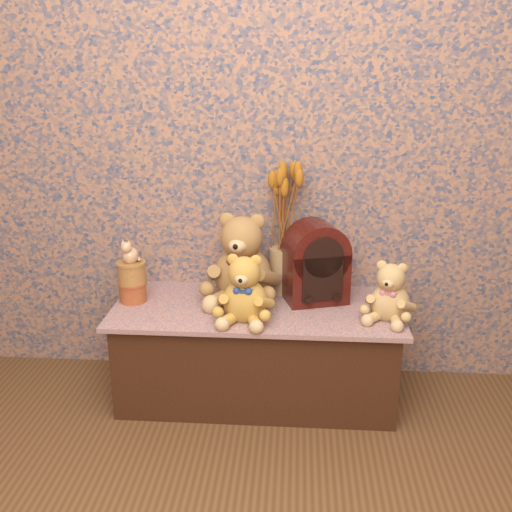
% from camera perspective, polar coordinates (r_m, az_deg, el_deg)
% --- Properties ---
extents(display_shelf, '(1.21, 0.54, 0.43)m').
position_cam_1_polar(display_shelf, '(2.58, 0.08, -9.25)').
color(display_shelf, '#3A4D77').
rests_on(display_shelf, ground).
extents(teddy_large, '(0.38, 0.43, 0.41)m').
position_cam_1_polar(teddy_large, '(2.50, -1.29, 0.25)').
color(teddy_large, olive).
rests_on(teddy_large, display_shelf).
extents(teddy_medium, '(0.26, 0.30, 0.29)m').
position_cam_1_polar(teddy_medium, '(2.32, -1.09, -2.77)').
color(teddy_medium, '#BC9035').
rests_on(teddy_medium, display_shelf).
extents(teddy_small, '(0.28, 0.30, 0.26)m').
position_cam_1_polar(teddy_small, '(2.39, 12.97, -3.06)').
color(teddy_small, tan).
rests_on(teddy_small, display_shelf).
extents(cathedral_radio, '(0.30, 0.25, 0.35)m').
position_cam_1_polar(cathedral_radio, '(2.51, 5.84, -0.54)').
color(cathedral_radio, '#390E0A').
rests_on(cathedral_radio, display_shelf).
extents(ceramic_vase, '(0.16, 0.16, 0.20)m').
position_cam_1_polar(ceramic_vase, '(2.62, 2.60, -1.37)').
color(ceramic_vase, tan).
rests_on(ceramic_vase, display_shelf).
extents(dried_stalks, '(0.27, 0.27, 0.45)m').
position_cam_1_polar(dried_stalks, '(2.53, 2.71, 5.61)').
color(dried_stalks, '#AC671B').
rests_on(dried_stalks, ceramic_vase).
extents(biscuit_tin_lower, '(0.12, 0.12, 0.08)m').
position_cam_1_polar(biscuit_tin_lower, '(2.58, -11.87, -3.44)').
color(biscuit_tin_lower, '#BE7B37').
rests_on(biscuit_tin_lower, display_shelf).
extents(biscuit_tin_upper, '(0.12, 0.12, 0.09)m').
position_cam_1_polar(biscuit_tin_upper, '(2.55, -12.00, -1.60)').
color(biscuit_tin_upper, '#D6B85E').
rests_on(biscuit_tin_upper, biscuit_tin_lower).
extents(cat_figurine, '(0.10, 0.11, 0.11)m').
position_cam_1_polar(cat_figurine, '(2.52, -12.15, 0.56)').
color(cat_figurine, silver).
rests_on(cat_figurine, biscuit_tin_upper).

